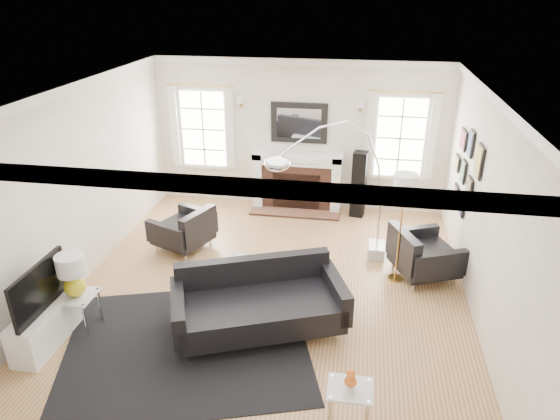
% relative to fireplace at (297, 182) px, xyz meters
% --- Properties ---
extents(floor, '(6.00, 6.00, 0.00)m').
position_rel_fireplace_xyz_m(floor, '(0.00, -2.79, -0.54)').
color(floor, '#98673F').
rests_on(floor, ground).
extents(back_wall, '(5.50, 0.04, 2.80)m').
position_rel_fireplace_xyz_m(back_wall, '(0.00, 0.21, 0.86)').
color(back_wall, white).
rests_on(back_wall, floor).
extents(front_wall, '(5.50, 0.04, 2.80)m').
position_rel_fireplace_xyz_m(front_wall, '(0.00, -5.79, 0.86)').
color(front_wall, white).
rests_on(front_wall, floor).
extents(left_wall, '(0.04, 6.00, 2.80)m').
position_rel_fireplace_xyz_m(left_wall, '(-2.75, -2.79, 0.86)').
color(left_wall, white).
rests_on(left_wall, floor).
extents(right_wall, '(0.04, 6.00, 2.80)m').
position_rel_fireplace_xyz_m(right_wall, '(2.75, -2.79, 0.86)').
color(right_wall, white).
rests_on(right_wall, floor).
extents(ceiling, '(5.50, 6.00, 0.02)m').
position_rel_fireplace_xyz_m(ceiling, '(0.00, -2.79, 2.26)').
color(ceiling, white).
rests_on(ceiling, back_wall).
extents(crown_molding, '(5.50, 6.00, 0.12)m').
position_rel_fireplace_xyz_m(crown_molding, '(0.00, -2.79, 2.20)').
color(crown_molding, white).
rests_on(crown_molding, back_wall).
extents(fireplace, '(1.70, 0.69, 1.11)m').
position_rel_fireplace_xyz_m(fireplace, '(0.00, 0.00, 0.00)').
color(fireplace, white).
rests_on(fireplace, floor).
extents(mantel_mirror, '(1.05, 0.07, 0.75)m').
position_rel_fireplace_xyz_m(mantel_mirror, '(0.00, 0.16, 1.11)').
color(mantel_mirror, black).
rests_on(mantel_mirror, back_wall).
extents(window_left, '(1.24, 0.15, 1.62)m').
position_rel_fireplace_xyz_m(window_left, '(-1.85, 0.16, 0.92)').
color(window_left, white).
rests_on(window_left, back_wall).
extents(window_right, '(1.24, 0.15, 1.62)m').
position_rel_fireplace_xyz_m(window_right, '(1.85, 0.16, 0.92)').
color(window_right, white).
rests_on(window_right, back_wall).
extents(gallery_wall, '(0.04, 1.73, 1.29)m').
position_rel_fireplace_xyz_m(gallery_wall, '(2.72, -1.50, 0.99)').
color(gallery_wall, black).
rests_on(gallery_wall, right_wall).
extents(tv_unit, '(0.35, 1.00, 1.09)m').
position_rel_fireplace_xyz_m(tv_unit, '(-2.44, -4.49, -0.21)').
color(tv_unit, white).
rests_on(tv_unit, floor).
extents(area_rug, '(3.46, 3.15, 0.01)m').
position_rel_fireplace_xyz_m(area_rug, '(-0.77, -4.25, -0.54)').
color(area_rug, black).
rests_on(area_rug, floor).
extents(sofa, '(2.31, 1.66, 0.69)m').
position_rel_fireplace_xyz_m(sofa, '(0.02, -3.77, -0.17)').
color(sofa, black).
rests_on(sofa, floor).
extents(armchair_left, '(1.06, 1.11, 0.60)m').
position_rel_fireplace_xyz_m(armchair_left, '(-1.58, -1.92, -0.21)').
color(armchair_left, black).
rests_on(armchair_left, floor).
extents(armchair_right, '(1.13, 1.19, 0.64)m').
position_rel_fireplace_xyz_m(armchair_right, '(2.14, -2.17, -0.19)').
color(armchair_right, black).
rests_on(armchair_right, floor).
extents(coffee_table, '(0.90, 0.90, 0.40)m').
position_rel_fireplace_xyz_m(coffee_table, '(-0.16, -3.09, -0.17)').
color(coffee_table, silver).
rests_on(coffee_table, floor).
extents(side_table_left, '(0.44, 0.44, 0.48)m').
position_rel_fireplace_xyz_m(side_table_left, '(-2.20, -4.13, -0.16)').
color(side_table_left, silver).
rests_on(side_table_left, floor).
extents(nesting_table, '(0.44, 0.37, 0.48)m').
position_rel_fireplace_xyz_m(nesting_table, '(1.20, -5.14, -0.17)').
color(nesting_table, silver).
rests_on(nesting_table, floor).
extents(gourd_lamp, '(0.35, 0.35, 0.57)m').
position_rel_fireplace_xyz_m(gourd_lamp, '(-2.20, -4.13, 0.26)').
color(gourd_lamp, yellow).
rests_on(gourd_lamp, side_table_left).
extents(orange_vase, '(0.12, 0.12, 0.20)m').
position_rel_fireplace_xyz_m(orange_vase, '(1.20, -5.14, 0.04)').
color(orange_vase, orange).
rests_on(orange_vase, nesting_table).
extents(arc_floor_lamp, '(1.70, 1.57, 2.40)m').
position_rel_fireplace_xyz_m(arc_floor_lamp, '(0.81, -2.26, 0.76)').
color(arc_floor_lamp, silver).
rests_on(arc_floor_lamp, floor).
extents(stick_floor_lamp, '(0.34, 0.34, 1.66)m').
position_rel_fireplace_xyz_m(stick_floor_lamp, '(1.79, -2.32, 0.89)').
color(stick_floor_lamp, gold).
rests_on(stick_floor_lamp, floor).
extents(speaker_tower, '(0.29, 0.29, 1.25)m').
position_rel_fireplace_xyz_m(speaker_tower, '(1.17, -0.14, 0.08)').
color(speaker_tower, black).
rests_on(speaker_tower, floor).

